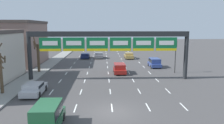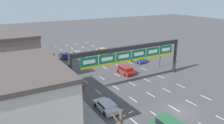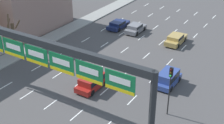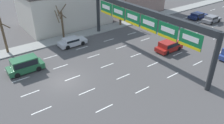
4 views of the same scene
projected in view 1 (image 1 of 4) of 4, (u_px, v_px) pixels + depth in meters
name	position (u px, v px, depth m)	size (l,w,h in m)	color
ground_plane	(112.00, 112.00, 18.77)	(220.00, 220.00, 0.00)	#474444
lane_dashes	(109.00, 77.00, 32.09)	(13.32, 67.00, 0.01)	white
sign_gantry	(109.00, 42.00, 29.44)	(21.96, 0.70, 6.64)	#232628
building_far	(4.00, 43.00, 42.16)	(13.93, 12.66, 8.37)	gray
car_grey	(99.00, 55.00, 50.56)	(1.88, 4.05, 1.34)	slate
car_silver	(34.00, 88.00, 23.51)	(1.91, 4.26, 1.26)	#B7B7BC
car_gold	(129.00, 55.00, 50.10)	(1.88, 4.42, 1.37)	#A88947
suv_green	(47.00, 115.00, 15.56)	(1.91, 4.27, 1.84)	#235B38
suv_blue	(155.00, 62.00, 39.42)	(1.85, 3.93, 1.62)	navy
car_navy	(85.00, 55.00, 50.54)	(1.94, 4.35, 1.19)	#19234C
suv_red	(120.00, 68.00, 34.26)	(1.88, 4.16, 1.52)	maroon
traffic_light_near_gantry	(176.00, 50.00, 34.10)	(0.30, 0.35, 5.06)	black
tree_bare_closest	(0.00, 68.00, 23.22)	(1.87, 1.98, 5.36)	brown
tree_bare_second	(38.00, 55.00, 34.60)	(1.75, 1.75, 5.55)	brown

